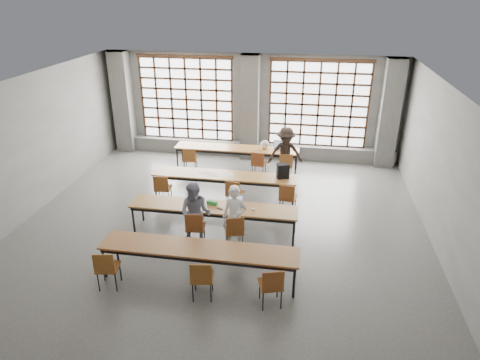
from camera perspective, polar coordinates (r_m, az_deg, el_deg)
name	(u,v)px	position (r m, az deg, el deg)	size (l,w,h in m)	color
floor	(218,234)	(10.44, -2.93, -7.21)	(11.00, 11.00, 0.00)	#4F4F4D
ceiling	(215,90)	(9.10, -3.41, 11.88)	(11.00, 11.00, 0.00)	silver
wall_back	(251,106)	(14.78, 1.51, 9.86)	(10.00, 10.00, 0.00)	#5D5D5A
wall_front	(109,359)	(5.28, -17.13, -21.86)	(10.00, 10.00, 0.00)	#5D5D5A
wall_left	(15,154)	(11.74, -27.76, 3.06)	(11.00, 11.00, 0.00)	#5D5D5A
wall_right	(452,183)	(9.90, 26.41, -0.36)	(11.00, 11.00, 0.00)	#5D5D5A
column_left	(123,102)	(15.77, -15.31, 9.95)	(0.60, 0.55, 3.50)	#51514F
column_mid	(250,108)	(14.51, 1.35, 9.58)	(0.60, 0.55, 3.50)	#51514F
column_right	(390,114)	(14.59, 19.31, 8.30)	(0.60, 0.55, 3.50)	#51514F
window_left	(187,99)	(15.14, -7.14, 10.62)	(3.32, 0.12, 3.00)	white
window_right	(318,105)	(14.53, 10.41, 9.82)	(3.32, 0.12, 3.00)	white
sill_ledge	(250,149)	(15.04, 1.33, 4.13)	(9.80, 0.35, 0.50)	#51514F
desk_row_a	(237,150)	(13.81, -0.44, 4.08)	(4.00, 0.70, 0.73)	brown
desk_row_b	(224,177)	(11.82, -2.08, 0.43)	(4.00, 0.70, 0.73)	brown
desk_row_c	(213,209)	(10.17, -3.56, -3.83)	(4.00, 0.70, 0.73)	brown
desk_row_d	(199,250)	(8.68, -5.50, -9.34)	(4.00, 0.70, 0.73)	brown
chair_back_left	(190,158)	(13.59, -6.70, 2.97)	(0.47, 0.47, 0.88)	brown
chair_back_mid	(258,162)	(13.17, 2.47, 2.41)	(0.47, 0.48, 0.88)	brown
chair_back_right	(285,164)	(13.10, 6.06, 2.18)	(0.50, 0.50, 0.88)	brown
chair_mid_left	(162,186)	(11.73, -10.33, -0.86)	(0.46, 0.46, 0.88)	brown
chair_mid_centre	(234,192)	(11.25, -0.79, -1.58)	(0.49, 0.50, 0.88)	maroon
chair_mid_right	(288,196)	(11.11, 6.35, -2.10)	(0.48, 0.49, 0.88)	brown
chair_front_left	(195,226)	(9.77, -6.03, -6.06)	(0.47, 0.47, 0.88)	brown
chair_front_right	(235,229)	(9.59, -0.71, -6.55)	(0.52, 0.53, 0.88)	brown
chair_near_left	(106,266)	(8.82, -17.38, -10.88)	(0.48, 0.49, 0.88)	brown
chair_near_mid	(202,276)	(8.21, -5.13, -12.63)	(0.48, 0.48, 0.88)	brown
chair_near_right	(272,283)	(8.03, 4.24, -13.58)	(0.52, 0.53, 0.88)	brown
student_male	(235,217)	(9.59, -0.72, -5.01)	(0.55, 0.36, 1.52)	white
student_female	(196,214)	(9.77, -5.94, -4.53)	(0.74, 0.58, 1.53)	#181C48
student_back	(285,153)	(13.12, 6.09, 3.54)	(1.06, 0.61, 1.64)	black
laptop_front	(237,204)	(10.11, -0.47, -3.15)	(0.42, 0.38, 0.26)	#ADADB2
laptop_back	(279,147)	(13.71, 5.21, 4.39)	(0.36, 0.31, 0.26)	#BBBBC0
mouse	(253,209)	(9.96, 1.75, -3.89)	(0.10, 0.06, 0.04)	white
green_box	(212,203)	(10.20, -3.75, -3.05)	(0.25, 0.09, 0.09)	#2A8135
phone	(220,208)	(10.01, -2.69, -3.81)	(0.13, 0.06, 0.01)	black
paper_sheet_a	(204,172)	(11.97, -4.86, 1.01)	(0.30, 0.21, 0.00)	silver
paper_sheet_b	(213,175)	(11.81, -3.56, 0.73)	(0.30, 0.21, 0.00)	silver
paper_sheet_c	(228,175)	(11.78, -1.61, 0.69)	(0.30, 0.21, 0.00)	silver
backpack	(283,171)	(11.57, 5.74, 1.19)	(0.32, 0.20, 0.40)	black
plastic_bag	(265,145)	(13.67, 3.32, 4.74)	(0.26, 0.21, 0.29)	silver
red_pouch	(108,265)	(8.90, -17.21, -10.78)	(0.20, 0.08, 0.06)	maroon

